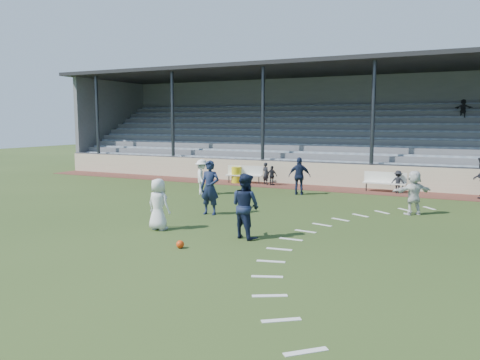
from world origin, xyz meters
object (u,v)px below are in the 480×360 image
Objects in this scene: trash_bin at (236,175)px; player_navy_lead at (210,188)px; football at (180,244)px; bench_left at (245,173)px; bench_right at (385,180)px; player_white_lead at (158,204)px.

trash_bin is 8.86m from player_navy_lead.
football is (4.55, -12.70, -0.35)m from trash_bin.
bench_right is (7.48, -0.01, 0.00)m from bench_left.
football is at bearing -103.60° from bench_right.
trash_bin is 13.50m from football.
bench_right is 13.26m from football.
player_navy_lead is at bearing -90.57° from player_white_lead.
player_white_lead is (2.29, -11.27, 0.23)m from bench_left.
bench_left and bench_right have the same top height.
bench_right reaches higher than football.
bench_right is 9.34× the size of football.
football is at bearing -83.23° from bench_left.
player_navy_lead is at bearing -84.10° from bench_left.
player_white_lead reaches higher than football.
trash_bin is (-0.45, -0.12, -0.13)m from bench_left.
bench_left is 8.83m from player_navy_lead.
football is at bearing 144.09° from player_white_lead.
bench_left is 9.48× the size of football.
bench_left is 0.48m from trash_bin.
bench_left is at bearing -178.91° from bench_right.
player_navy_lead is at bearing -119.11° from bench_right.
bench_right is at bearing 0.79° from trash_bin.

